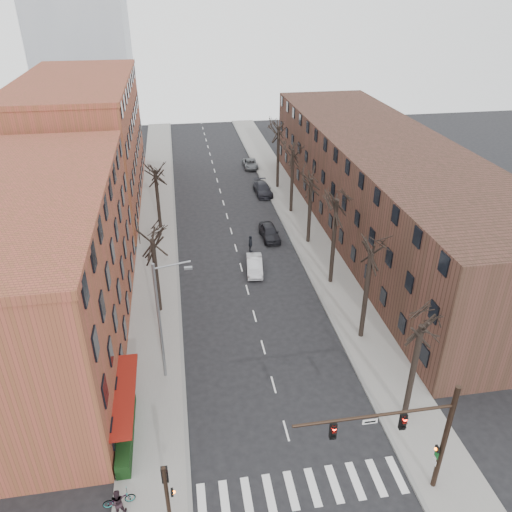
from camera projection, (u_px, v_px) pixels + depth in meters
name	position (u px, v px, depth m)	size (l,w,h in m)	color
ground	(302.00, 489.00, 26.85)	(160.00, 160.00, 0.00)	black
sidewalk_left	(157.00, 224.00, 55.89)	(4.00, 90.00, 0.15)	gray
sidewalk_right	(296.00, 214.00, 58.17)	(4.00, 90.00, 0.15)	gray
building_left_near	(30.00, 276.00, 34.61)	(12.00, 26.00, 12.00)	brown
building_left_far	(84.00, 144.00, 59.17)	(12.00, 28.00, 14.00)	brown
building_right	(383.00, 186.00, 52.61)	(12.00, 50.00, 10.00)	#492A22
awning_left	(130.00, 425.00, 30.69)	(1.20, 7.00, 0.15)	maroon
hedge	(126.00, 431.00, 29.50)	(0.80, 6.00, 1.00)	black
tree_right_a	(404.00, 415.00, 31.38)	(5.20, 5.20, 10.00)	black
tree_right_b	(360.00, 337.00, 38.29)	(5.20, 5.20, 10.80)	black
tree_right_c	(330.00, 282.00, 45.20)	(5.20, 5.20, 11.60)	black
tree_right_d	(308.00, 242.00, 52.10)	(5.20, 5.20, 10.00)	black
tree_right_e	(291.00, 212.00, 59.01)	(5.20, 5.20, 10.80)	black
tree_right_f	(277.00, 188.00, 65.92)	(5.20, 5.20, 11.60)	black
tree_left_a	(160.00, 311.00, 41.30)	(5.20, 5.20, 9.50)	black
tree_left_b	(161.00, 228.00, 55.12)	(5.20, 5.20, 9.50)	black
signal_mast_arm	(418.00, 433.00, 24.63)	(8.14, 0.30, 7.20)	black
signal_pole_left	(167.00, 492.00, 23.76)	(0.47, 0.44, 4.40)	black
streetlight	(162.00, 317.00, 32.05)	(2.45, 0.22, 9.03)	slate
silver_sedan	(255.00, 265.00, 46.58)	(1.42, 4.07, 1.34)	#B9BBC1
parked_car_near	(270.00, 232.00, 52.56)	(1.74, 4.32, 1.47)	black
parked_car_mid	(263.00, 189.00, 63.55)	(1.94, 4.77, 1.39)	black
parked_car_far	(250.00, 164.00, 72.61)	(1.96, 4.25, 1.18)	#53565B
pedestrian_b	(117.00, 502.00, 25.12)	(0.77, 0.60, 1.58)	black
pedestrian_crossing	(250.00, 244.00, 49.73)	(1.08, 0.45, 1.85)	black
bicycle	(119.00, 499.00, 25.68)	(0.58, 1.66, 0.87)	gray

